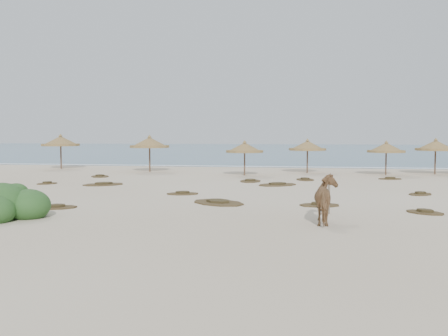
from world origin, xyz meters
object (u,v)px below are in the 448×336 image
(bush, at_px, (2,205))
(palapa_1, at_px, (150,143))
(horse, at_px, (328,199))
(palapa_0, at_px, (61,142))

(bush, bearing_deg, palapa_1, 93.62)
(palapa_1, height_order, bush, palapa_1)
(palapa_1, bearing_deg, horse, -58.33)
(horse, bearing_deg, palapa_1, -61.39)
(palapa_1, xyz_separation_m, bush, (1.45, -22.94, -1.90))
(palapa_1, distance_m, horse, 26.06)
(palapa_0, height_order, bush, palapa_0)
(palapa_0, bearing_deg, palapa_1, -12.79)
(palapa_0, distance_m, horse, 33.20)
(palapa_1, distance_m, bush, 23.07)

